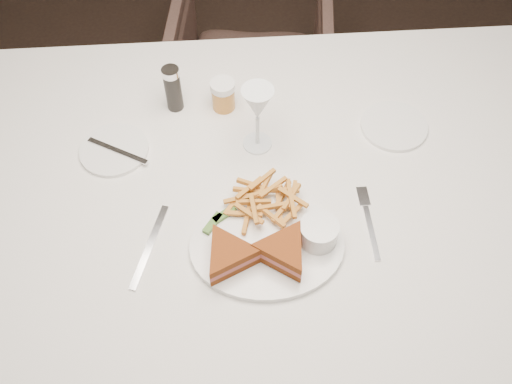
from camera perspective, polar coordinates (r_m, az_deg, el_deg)
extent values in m
cube|color=silver|center=(1.59, -0.15, -7.43)|extent=(1.53, 1.03, 0.75)
imported|color=#4A342D|center=(2.24, -0.44, 13.24)|extent=(0.65, 0.62, 0.60)
ellipsoid|color=white|center=(1.18, 1.11, -5.40)|extent=(0.32, 0.25, 0.01)
cube|color=silver|center=(1.21, -10.59, -5.36)|extent=(0.08, 0.20, 0.00)
cylinder|color=white|center=(1.37, -14.01, 4.13)|extent=(0.16, 0.16, 0.01)
cylinder|color=white|center=(1.42, 13.62, 6.42)|extent=(0.16, 0.16, 0.01)
cylinder|color=black|center=(1.40, -8.30, 10.18)|extent=(0.04, 0.04, 0.12)
cylinder|color=#BF7A2E|center=(1.40, -3.30, 9.65)|extent=(0.06, 0.06, 0.08)
cube|color=#3F6924|center=(1.21, -3.19, -2.27)|extent=(0.05, 0.04, 0.01)
cube|color=#3F6924|center=(1.20, -4.35, -3.14)|extent=(0.05, 0.05, 0.01)
cylinder|color=white|center=(1.17, 6.27, -4.04)|extent=(0.08, 0.08, 0.05)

